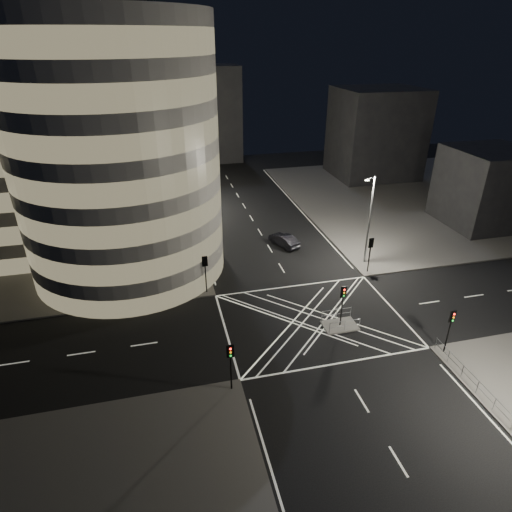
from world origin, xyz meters
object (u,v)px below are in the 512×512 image
object	(u,v)px
traffic_signal_nl	(231,359)
street_lamp_right_far	(369,218)
street_lamp_left_near	(191,223)
street_lamp_left_far	(178,174)
traffic_signal_fr	(370,249)
traffic_signal_fl	(205,268)
traffic_signal_nr	(451,324)
traffic_signal_island	(343,299)
central_island	(340,326)
sedan	(284,240)

from	to	relation	value
traffic_signal_nl	street_lamp_right_far	bearing A→B (deg)	40.91
street_lamp_left_near	street_lamp_left_far	bearing A→B (deg)	90.00
street_lamp_right_far	street_lamp_left_far	bearing A→B (deg)	131.94
street_lamp_right_far	traffic_signal_fr	bearing A→B (deg)	-106.11
traffic_signal_fl	street_lamp_left_far	distance (m)	23.36
traffic_signal_nr	street_lamp_right_far	size ratio (longest dim) A/B	0.40
traffic_signal_fl	traffic_signal_fr	bearing A→B (deg)	0.00
traffic_signal_island	central_island	bearing A→B (deg)	0.00
street_lamp_left_near	sedan	distance (m)	12.78
central_island	traffic_signal_nl	xyz separation A→B (m)	(-10.80, -5.30, 2.84)
traffic_signal_fl	sedan	xyz separation A→B (m)	(10.71, 8.61, -2.18)
traffic_signal_nr	street_lamp_left_near	world-z (taller)	street_lamp_left_near
traffic_signal_fr	traffic_signal_nr	bearing A→B (deg)	-90.00
traffic_signal_nr	central_island	bearing A→B (deg)	142.07
street_lamp_right_far	sedan	distance (m)	10.99
traffic_signal_nl	traffic_signal_island	distance (m)	12.03
traffic_signal_fr	traffic_signal_nr	size ratio (longest dim) A/B	1.00
traffic_signal_nl	street_lamp_right_far	size ratio (longest dim) A/B	0.40
street_lamp_right_far	sedan	bearing A→B (deg)	139.56
traffic_signal_nr	street_lamp_left_far	bearing A→B (deg)	116.36
traffic_signal_fr	street_lamp_right_far	bearing A→B (deg)	73.89
traffic_signal_nr	sedan	world-z (taller)	traffic_signal_nr
traffic_signal_nr	street_lamp_right_far	distance (m)	16.03
traffic_signal_fl	street_lamp_left_near	distance (m)	5.86
traffic_signal_fl	sedan	bearing A→B (deg)	38.82
traffic_signal_nl	traffic_signal_nr	distance (m)	17.60
traffic_signal_nr	street_lamp_left_far	world-z (taller)	street_lamp_left_far
traffic_signal_nl	sedan	size ratio (longest dim) A/B	0.89
traffic_signal_nl	street_lamp_left_far	bearing A→B (deg)	90.99
street_lamp_left_near	traffic_signal_nr	bearing A→B (deg)	-45.87
traffic_signal_nl	street_lamp_left_far	world-z (taller)	street_lamp_left_far
street_lamp_right_far	traffic_signal_island	bearing A→B (deg)	-125.30
traffic_signal_island	street_lamp_left_far	world-z (taller)	street_lamp_left_far
traffic_signal_fl	traffic_signal_island	xyz separation A→B (m)	(10.80, -8.30, 0.00)
sedan	street_lamp_left_near	bearing A→B (deg)	-5.77
traffic_signal_fr	traffic_signal_island	distance (m)	10.73
street_lamp_left_near	street_lamp_right_far	distance (m)	19.11
sedan	traffic_signal_fl	bearing A→B (deg)	16.30
street_lamp_left_near	sedan	xyz separation A→B (m)	(11.34, 3.41, -4.80)
traffic_signal_nl	street_lamp_left_near	bearing A→B (deg)	91.94
sedan	street_lamp_left_far	bearing A→B (deg)	-74.65
central_island	sedan	size ratio (longest dim) A/B	0.67
traffic_signal_fl	street_lamp_left_near	xyz separation A→B (m)	(-0.64, 5.20, 2.63)
central_island	traffic_signal_nr	bearing A→B (deg)	-37.93
street_lamp_right_far	sedan	world-z (taller)	street_lamp_right_far
central_island	street_lamp_left_near	size ratio (longest dim) A/B	0.30
sedan	traffic_signal_fr	bearing A→B (deg)	106.14
traffic_signal_nr	traffic_signal_fr	bearing A→B (deg)	90.00
central_island	traffic_signal_island	bearing A→B (deg)	0.00
traffic_signal_nr	sedan	xyz separation A→B (m)	(-6.89, 22.21, -2.18)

